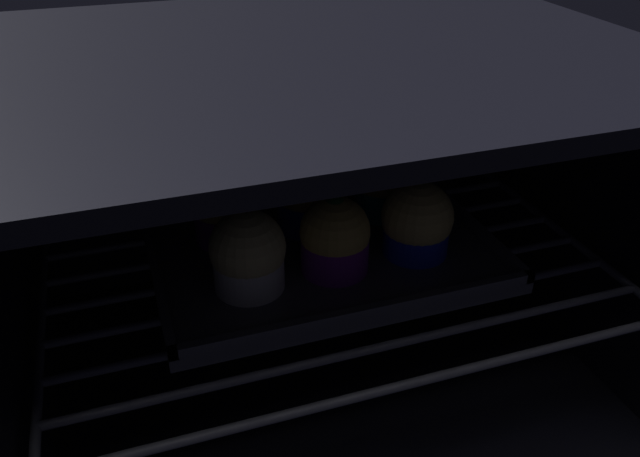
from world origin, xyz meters
The scene contains 9 objects.
oven_cavity centered at (0.00, 26.25, 17.00)cm, with size 59.00×47.00×37.00cm.
oven_rack centered at (0.00, 22.00, 13.60)cm, with size 54.80×42.00×0.80cm.
baking_tray centered at (0.00, 22.35, 14.69)cm, with size 33.75×25.09×2.20cm.
muffin_row0_col0 centered at (-8.39, 17.76, 18.72)cm, with size 6.95×6.95×7.73cm.
muffin_row0_col1 centered at (0.01, 18.00, 18.67)cm, with size 6.67×6.67×7.77cm.
muffin_row0_col2 centered at (8.65, 18.29, 18.61)cm, with size 7.10×7.10×7.58cm.
muffin_row1_col0 centered at (-8.64, 26.90, 19.04)cm, with size 6.89×6.89×8.66cm.
muffin_row1_col1 centered at (-0.08, 26.46, 18.44)cm, with size 6.48×6.48×7.21cm.
muffin_row1_col2 centered at (8.84, 26.85, 19.04)cm, with size 6.97×6.97×8.11cm.
Camera 1 is at (-17.92, -30.71, 50.61)cm, focal length 36.49 mm.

